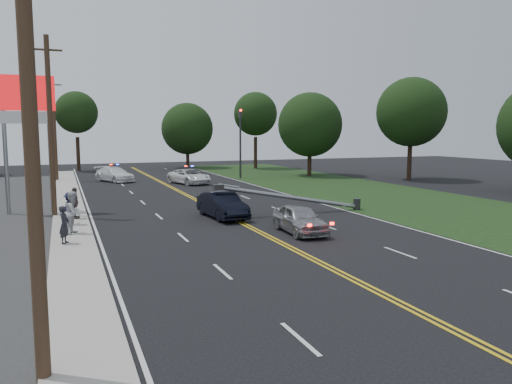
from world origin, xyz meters
name	(u,v)px	position (x,y,z in m)	size (l,w,h in m)	color
ground	(294,250)	(0.00, 0.00, 0.00)	(120.00, 120.00, 0.00)	black
sidewalk	(71,221)	(-8.40, 10.00, 0.06)	(1.80, 70.00, 0.12)	#ABA79B
grass_verge	(408,201)	(13.50, 10.00, 0.01)	(12.00, 80.00, 0.01)	black
centerline_yellow	(221,213)	(0.00, 10.00, 0.01)	(0.36, 80.00, 0.00)	gold
pylon_sign	(26,111)	(-10.50, 14.00, 6.00)	(3.20, 0.35, 8.00)	gray
traffic_signal	(240,137)	(8.30, 30.00, 4.21)	(0.28, 0.41, 7.05)	#2D2D30
fallen_streetlight	(300,198)	(4.19, 8.00, 0.92)	(9.36, 0.44, 1.91)	#2D2D30
utility_pole_near	(30,116)	(-9.20, -8.00, 5.08)	(1.60, 0.28, 10.00)	#382619
utility_pole_mid	(50,126)	(-9.20, 12.00, 5.08)	(1.60, 0.28, 10.00)	#382619
utility_pole_far	(55,128)	(-9.20, 34.00, 5.08)	(1.60, 0.28, 10.00)	#382619
tree_6	(76,113)	(-6.82, 46.38, 7.04)	(5.03, 5.03, 9.58)	black
tree_7	(187,129)	(6.82, 46.67, 5.13)	(6.73, 6.73, 8.50)	black
tree_8	(256,114)	(14.71, 42.22, 6.99)	(5.57, 5.57, 9.80)	black
tree_9	(310,125)	(16.39, 30.34, 5.50)	(6.91, 6.91, 8.96)	black
tree_13	(411,112)	(23.41, 22.48, 6.66)	(6.75, 6.75, 10.05)	black
crashed_sedan	(222,205)	(-0.47, 8.27, 0.72)	(1.53, 4.39, 1.45)	black
waiting_sedan	(300,219)	(1.71, 2.99, 0.68)	(1.60, 3.97, 1.35)	gray
emergency_a	(189,177)	(2.14, 26.67, 0.68)	(2.24, 4.87, 1.35)	white
emergency_b	(115,174)	(-4.04, 31.30, 0.70)	(1.97, 4.85, 1.41)	white
bystander_a	(64,225)	(-8.72, 4.07, 0.92)	(0.58, 0.38, 1.59)	#222128
bystander_b	(73,212)	(-8.30, 6.18, 1.10)	(0.95, 0.74, 1.96)	#BDBCC1
bystander_c	(70,208)	(-8.41, 8.59, 0.95)	(1.07, 0.61, 1.65)	#191B40
bystander_d	(75,203)	(-8.15, 10.29, 0.97)	(0.99, 0.41, 1.69)	#5A4B48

